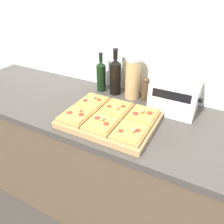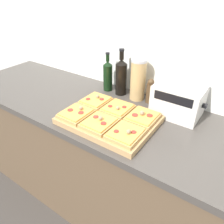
# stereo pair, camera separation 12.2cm
# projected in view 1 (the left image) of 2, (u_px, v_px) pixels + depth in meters

# --- Properties ---
(wall_back) EXTENTS (6.00, 0.06, 2.50)m
(wall_back) POSITION_uv_depth(u_px,v_px,m) (152.00, 43.00, 1.38)
(wall_back) COLOR silver
(wall_back) RESTS_ON ground_plane
(kitchen_counter) EXTENTS (2.63, 0.67, 0.90)m
(kitchen_counter) POSITION_uv_depth(u_px,v_px,m) (125.00, 170.00, 1.53)
(kitchen_counter) COLOR brown
(kitchen_counter) RESTS_ON ground_plane
(cutting_board) EXTENTS (0.51, 0.38, 0.03)m
(cutting_board) POSITION_uv_depth(u_px,v_px,m) (110.00, 120.00, 1.22)
(cutting_board) COLOR tan
(cutting_board) RESTS_ON kitchen_counter
(pizza_slice_back_left) EXTENTS (0.15, 0.17, 0.05)m
(pizza_slice_back_left) POSITION_uv_depth(u_px,v_px,m) (93.00, 102.00, 1.34)
(pizza_slice_back_left) COLOR tan
(pizza_slice_back_left) RESTS_ON cutting_board
(pizza_slice_back_center) EXTENTS (0.15, 0.17, 0.05)m
(pizza_slice_back_center) POSITION_uv_depth(u_px,v_px,m) (117.00, 108.00, 1.27)
(pizza_slice_back_center) COLOR tan
(pizza_slice_back_center) RESTS_ON cutting_board
(pizza_slice_back_right) EXTENTS (0.15, 0.17, 0.05)m
(pizza_slice_back_right) POSITION_uv_depth(u_px,v_px,m) (143.00, 115.00, 1.21)
(pizza_slice_back_right) COLOR tan
(pizza_slice_back_right) RESTS_ON cutting_board
(pizza_slice_front_left) EXTENTS (0.15, 0.17, 0.05)m
(pizza_slice_front_left) POSITION_uv_depth(u_px,v_px,m) (76.00, 116.00, 1.20)
(pizza_slice_front_left) COLOR tan
(pizza_slice_front_left) RESTS_ON cutting_board
(pizza_slice_front_center) EXTENTS (0.15, 0.17, 0.05)m
(pizza_slice_front_center) POSITION_uv_depth(u_px,v_px,m) (101.00, 124.00, 1.14)
(pizza_slice_front_center) COLOR tan
(pizza_slice_front_center) RESTS_ON cutting_board
(pizza_slice_front_right) EXTENTS (0.15, 0.17, 0.05)m
(pizza_slice_front_right) POSITION_uv_depth(u_px,v_px,m) (130.00, 132.00, 1.07)
(pizza_slice_front_right) COLOR tan
(pizza_slice_front_right) RESTS_ON cutting_board
(olive_oil_bottle) EXTENTS (0.07, 0.07, 0.27)m
(olive_oil_bottle) POSITION_uv_depth(u_px,v_px,m) (101.00, 76.00, 1.52)
(olive_oil_bottle) COLOR black
(olive_oil_bottle) RESTS_ON kitchen_counter
(wine_bottle) EXTENTS (0.08, 0.08, 0.31)m
(wine_bottle) POSITION_uv_depth(u_px,v_px,m) (115.00, 76.00, 1.47)
(wine_bottle) COLOR black
(wine_bottle) RESTS_ON kitchen_counter
(grain_jar_tall) EXTENTS (0.10, 0.10, 0.27)m
(grain_jar_tall) POSITION_uv_depth(u_px,v_px,m) (133.00, 78.00, 1.42)
(grain_jar_tall) COLOR tan
(grain_jar_tall) RESTS_ON kitchen_counter
(pepper_mill) EXTENTS (0.05, 0.05, 0.16)m
(pepper_mill) POSITION_uv_depth(u_px,v_px,m) (145.00, 89.00, 1.41)
(pepper_mill) COLOR #47331E
(pepper_mill) RESTS_ON kitchen_counter
(toaster_oven) EXTENTS (0.29, 0.21, 0.18)m
(toaster_oven) POSITION_uv_depth(u_px,v_px,m) (175.00, 97.00, 1.30)
(toaster_oven) COLOR beige
(toaster_oven) RESTS_ON kitchen_counter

